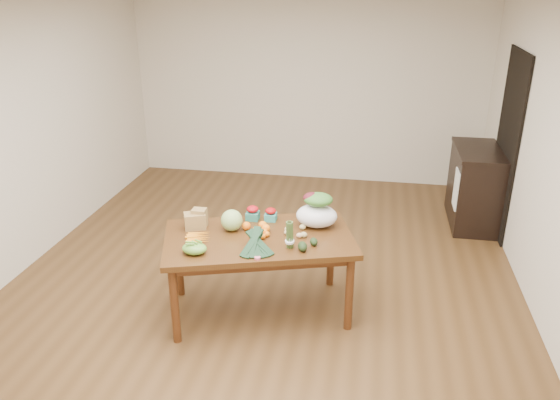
% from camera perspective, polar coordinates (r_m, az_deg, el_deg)
% --- Properties ---
extents(floor, '(6.00, 6.00, 0.00)m').
position_cam_1_polar(floor, '(5.60, -1.49, -8.01)').
color(floor, brown).
rests_on(floor, ground).
extents(room_walls, '(5.02, 6.02, 2.70)m').
position_cam_1_polar(room_walls, '(5.04, -1.65, 5.30)').
color(room_walls, beige).
rests_on(room_walls, floor).
extents(dining_table, '(1.81, 1.34, 0.75)m').
position_cam_1_polar(dining_table, '(4.90, -2.15, -7.76)').
color(dining_table, '#41260F').
rests_on(dining_table, floor).
extents(doorway_dark, '(0.02, 1.00, 2.10)m').
position_cam_1_polar(doorway_dark, '(6.73, 22.61, 5.35)').
color(doorway_dark, black).
rests_on(doorway_dark, floor).
extents(cabinet, '(0.52, 1.02, 0.94)m').
position_cam_1_polar(cabinet, '(6.99, 19.62, 1.33)').
color(cabinet, black).
rests_on(cabinet, floor).
extents(dish_towel, '(0.02, 0.28, 0.45)m').
position_cam_1_polar(dish_towel, '(6.60, 17.91, 1.09)').
color(dish_towel, white).
rests_on(dish_towel, cabinet).
extents(paper_bag, '(0.29, 0.27, 0.17)m').
position_cam_1_polar(paper_bag, '(4.89, -8.89, -2.00)').
color(paper_bag, olive).
rests_on(paper_bag, dining_table).
extents(cabbage, '(0.19, 0.19, 0.19)m').
position_cam_1_polar(cabbage, '(4.81, -5.07, -2.12)').
color(cabbage, '#8BB467').
rests_on(cabbage, dining_table).
extents(strawberry_basket_a, '(0.14, 0.14, 0.10)m').
position_cam_1_polar(strawberry_basket_a, '(5.02, -2.88, -1.49)').
color(strawberry_basket_a, red).
rests_on(strawberry_basket_a, dining_table).
extents(strawberry_basket_b, '(0.13, 0.13, 0.10)m').
position_cam_1_polar(strawberry_basket_b, '(5.00, -0.98, -1.63)').
color(strawberry_basket_b, '#BB0C0C').
rests_on(strawberry_basket_b, dining_table).
extents(orange_a, '(0.08, 0.08, 0.08)m').
position_cam_1_polar(orange_a, '(4.83, -3.53, -2.73)').
color(orange_a, orange).
rests_on(orange_a, dining_table).
extents(orange_b, '(0.07, 0.07, 0.07)m').
position_cam_1_polar(orange_b, '(4.84, -1.82, -2.64)').
color(orange_b, '#FF600F').
rests_on(orange_b, dining_table).
extents(orange_c, '(0.08, 0.08, 0.08)m').
position_cam_1_polar(orange_c, '(4.77, -1.50, -2.98)').
color(orange_c, orange).
rests_on(orange_c, dining_table).
extents(mandarin_cluster, '(0.23, 0.23, 0.08)m').
position_cam_1_polar(mandarin_cluster, '(4.71, -2.22, -3.32)').
color(mandarin_cluster, '#F15A0E').
rests_on(mandarin_cluster, dining_table).
extents(carrots, '(0.27, 0.27, 0.03)m').
position_cam_1_polar(carrots, '(4.73, -8.59, -3.86)').
color(carrots, orange).
rests_on(carrots, dining_table).
extents(snap_pea_bag, '(0.21, 0.15, 0.09)m').
position_cam_1_polar(snap_pea_bag, '(4.47, -8.94, -5.03)').
color(snap_pea_bag, '#5D9633').
rests_on(snap_pea_bag, dining_table).
extents(kale_bunch, '(0.42, 0.48, 0.16)m').
position_cam_1_polar(kale_bunch, '(4.41, -2.50, -4.65)').
color(kale_bunch, black).
rests_on(kale_bunch, dining_table).
extents(asparagus_bundle, '(0.11, 0.13, 0.26)m').
position_cam_1_polar(asparagus_bundle, '(4.46, 1.02, -3.65)').
color(asparagus_bundle, '#4E6D32').
rests_on(asparagus_bundle, dining_table).
extents(potato_a, '(0.05, 0.04, 0.04)m').
position_cam_1_polar(potato_a, '(4.74, 0.70, -3.42)').
color(potato_a, '#D7BB7C').
rests_on(potato_a, dining_table).
extents(potato_b, '(0.05, 0.05, 0.04)m').
position_cam_1_polar(potato_b, '(4.69, 2.03, -3.72)').
color(potato_b, tan).
rests_on(potato_b, dining_table).
extents(potato_c, '(0.06, 0.05, 0.05)m').
position_cam_1_polar(potato_c, '(4.84, 2.38, -2.83)').
color(potato_c, '#D5C77B').
rests_on(potato_c, dining_table).
extents(potato_d, '(0.06, 0.05, 0.05)m').
position_cam_1_polar(potato_d, '(4.79, 0.80, -3.09)').
color(potato_d, tan).
rests_on(potato_d, dining_table).
extents(potato_e, '(0.06, 0.05, 0.05)m').
position_cam_1_polar(potato_e, '(4.69, 2.50, -3.65)').
color(potato_e, tan).
rests_on(potato_e, dining_table).
extents(avocado_a, '(0.11, 0.13, 0.08)m').
position_cam_1_polar(avocado_a, '(4.47, 2.36, -4.87)').
color(avocado_a, black).
rests_on(avocado_a, dining_table).
extents(avocado_b, '(0.09, 0.11, 0.06)m').
position_cam_1_polar(avocado_b, '(4.57, 3.55, -4.36)').
color(avocado_b, black).
rests_on(avocado_b, dining_table).
extents(salad_bag, '(0.43, 0.37, 0.29)m').
position_cam_1_polar(salad_bag, '(4.85, 3.86, -1.22)').
color(salad_bag, white).
rests_on(salad_bag, dining_table).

